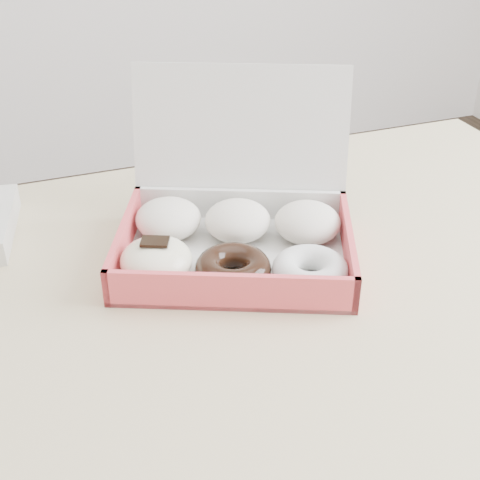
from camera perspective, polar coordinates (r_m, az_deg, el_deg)
name	(u,v)px	position (r m, az deg, el deg)	size (l,w,h in m)	color
table	(260,326)	(0.94, 1.73, -7.34)	(1.20, 0.80, 0.75)	#C9B484
donut_box	(234,231)	(0.92, -0.53, 0.79)	(0.40, 0.38, 0.23)	silver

